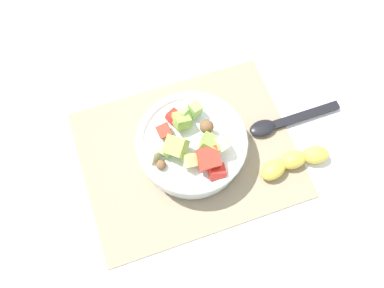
# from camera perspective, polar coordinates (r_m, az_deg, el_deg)

# --- Properties ---
(ground_plane) EXTENTS (2.40, 2.40, 0.00)m
(ground_plane) POSITION_cam_1_polar(r_m,az_deg,el_deg) (0.88, -0.51, -1.37)
(ground_plane) COLOR silver
(placemat) EXTENTS (0.43, 0.34, 0.01)m
(placemat) POSITION_cam_1_polar(r_m,az_deg,el_deg) (0.88, -0.51, -1.30)
(placemat) COLOR gray
(placemat) RESTS_ON ground_plane
(salad_bowl) EXTENTS (0.22, 0.22, 0.11)m
(salad_bowl) POSITION_cam_1_polar(r_m,az_deg,el_deg) (0.84, -0.02, -0.24)
(salad_bowl) COLOR white
(salad_bowl) RESTS_ON placemat
(serving_spoon) EXTENTS (0.20, 0.04, 0.01)m
(serving_spoon) POSITION_cam_1_polar(r_m,az_deg,el_deg) (0.92, 11.56, 2.73)
(serving_spoon) COLOR black
(serving_spoon) RESTS_ON placemat
(banana_whole) EXTENTS (0.15, 0.05, 0.04)m
(banana_whole) POSITION_cam_1_polar(r_m,az_deg,el_deg) (0.88, 13.32, -2.25)
(banana_whole) COLOR yellow
(banana_whole) RESTS_ON ground_plane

